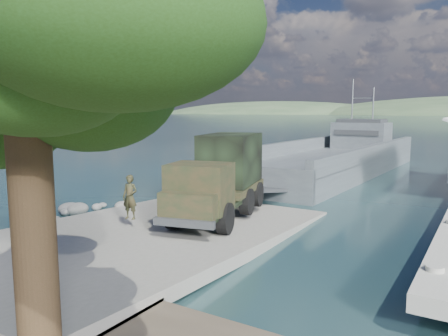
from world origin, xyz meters
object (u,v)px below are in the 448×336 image
at_px(overhang_tree, 32,91).
at_px(landing_craft, 329,164).
at_px(military_truck, 221,176).
at_px(soldier, 130,206).

bearing_deg(overhang_tree, landing_craft, 100.23).
distance_m(military_truck, overhang_tree, 14.80).
distance_m(military_truck, soldier, 4.73).
xyz_separation_m(landing_craft, soldier, (-0.98, -24.44, 0.69)).
bearing_deg(overhang_tree, soldier, 126.84).
relative_size(landing_craft, military_truck, 3.72).
bearing_deg(soldier, military_truck, 51.68).
xyz_separation_m(landing_craft, overhang_tree, (6.12, -33.91, 5.21)).
bearing_deg(soldier, landing_craft, 78.17).
bearing_deg(landing_craft, military_truck, -84.23).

